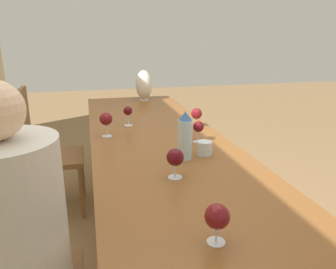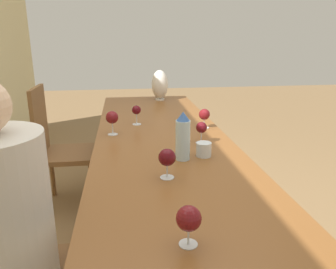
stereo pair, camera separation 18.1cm
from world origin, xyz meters
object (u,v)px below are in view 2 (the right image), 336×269
Objects in this scene: wine_glass_3 at (189,219)px; chair_far at (58,145)px; water_tumbler at (204,149)px; wine_glass_5 at (112,118)px; wine_glass_1 at (204,115)px; wine_glass_4 at (136,111)px; wine_glass_0 at (201,128)px; wine_glass_2 at (167,158)px; vase at (160,85)px; water_bottle at (183,137)px; person_near at (7,237)px.

chair_far reaches higher than wine_glass_3.
wine_glass_5 is (0.47, 0.50, 0.08)m from water_tumbler.
wine_glass_1 is 1.35m from wine_glass_3.
wine_glass_1 reaches higher than water_tumbler.
wine_glass_5 reaches higher than wine_glass_4.
wine_glass_4 reaches higher than water_tumbler.
chair_far is (0.79, 1.00, -0.33)m from wine_glass_0.
wine_glass_5 is at bearing 64.74° from wine_glass_0.
chair_far reaches higher than wine_glass_2.
wine_glass_0 and wine_glass_3 have the same top height.
water_tumbler is 0.59× the size of wine_glass_2.
vase reaches higher than wine_glass_1.
wine_glass_1 is 1.24m from chair_far.
vase is (1.61, 0.06, 0.12)m from water_tumbler.
wine_glass_0 is at bearing -15.56° from wine_glass_3.
wine_glass_2 is at bearing 153.16° from water_bottle.
wine_glass_2 is (-0.22, 0.11, -0.03)m from water_bottle.
wine_glass_4 reaches higher than wine_glass_2.
wine_glass_1 is at bearing -24.08° from water_bottle.
wine_glass_4 is at bearing 37.12° from wine_glass_0.
vase is 1.87m from wine_glass_2.
water_bottle is at bearing -140.79° from chair_far.
wine_glass_2 is 0.51m from wine_glass_3.
vase is 1.40m from wine_glass_0.
wine_glass_3 is 0.10× the size of person_near.
vase is 2.26m from person_near.
water_bottle is at bearing -143.01° from wine_glass_5.
wine_glass_2 is (-0.80, 0.37, 0.00)m from wine_glass_1.
water_tumbler is at bearing -154.90° from wine_glass_4.
wine_glass_1 is at bearing -83.12° from wine_glass_5.
water_tumbler is 0.79m from wine_glass_3.
wine_glass_2 is at bearing 137.07° from water_tumbler.
wine_glass_0 is 0.61m from wine_glass_4.
wine_glass_3 is 0.72m from person_near.
vase reaches higher than wine_glass_0.
wine_glass_3 is 1.46m from wine_glass_4.
wine_glass_0 is 0.13× the size of chair_far.
water_tumbler is at bearing -60.95° from person_near.
vase is at bearing -2.25° from water_bottle.
person_near is (0.27, 0.64, -0.19)m from wine_glass_3.
chair_far is at bearing 39.21° from water_bottle.
water_bottle is 0.76m from wine_glass_4.
water_bottle is 0.63m from wine_glass_1.
wine_glass_3 is at bearing 171.16° from water_bottle.
wine_glass_5 is at bearing 12.11° from wine_glass_3.
water_tumbler is 1.01m from person_near.
person_near is at bearing 127.69° from wine_glass_0.
vase is 0.95m from wine_glass_4.
wine_glass_1 is 0.64m from wine_glass_5.
vase is 2.37m from wine_glass_3.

